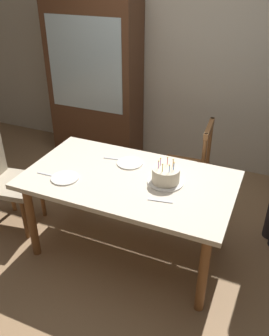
% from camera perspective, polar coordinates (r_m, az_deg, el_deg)
% --- Properties ---
extents(ground, '(6.40, 6.40, 0.00)m').
position_cam_1_polar(ground, '(3.26, -0.83, -12.80)').
color(ground, '#93704C').
extents(back_wall, '(6.40, 0.10, 2.60)m').
position_cam_1_polar(back_wall, '(4.23, 9.81, 17.28)').
color(back_wall, beige).
rests_on(back_wall, ground).
extents(dining_table, '(1.65, 0.93, 0.75)m').
position_cam_1_polar(dining_table, '(2.85, -0.92, -3.08)').
color(dining_table, beige).
rests_on(dining_table, ground).
extents(birthday_cake, '(0.28, 0.28, 0.19)m').
position_cam_1_polar(birthday_cake, '(2.72, 5.03, -1.26)').
color(birthday_cake, silver).
rests_on(birthday_cake, dining_table).
extents(plate_near_celebrant, '(0.22, 0.22, 0.01)m').
position_cam_1_polar(plate_near_celebrant, '(2.84, -11.08, -1.55)').
color(plate_near_celebrant, white).
rests_on(plate_near_celebrant, dining_table).
extents(plate_far_side, '(0.22, 0.22, 0.01)m').
position_cam_1_polar(plate_far_side, '(2.99, -0.74, 0.82)').
color(plate_far_side, white).
rests_on(plate_far_side, dining_table).
extents(fork_near_celebrant, '(0.18, 0.02, 0.01)m').
position_cam_1_polar(fork_near_celebrant, '(2.92, -13.80, -1.02)').
color(fork_near_celebrant, silver).
rests_on(fork_near_celebrant, dining_table).
extents(fork_far_side, '(0.18, 0.04, 0.01)m').
position_cam_1_polar(fork_far_side, '(3.07, -3.35, 1.49)').
color(fork_far_side, silver).
rests_on(fork_far_side, dining_table).
extents(fork_near_guest, '(0.18, 0.05, 0.01)m').
position_cam_1_polar(fork_near_guest, '(2.54, 4.14, -5.27)').
color(fork_near_guest, silver).
rests_on(fork_near_guest, dining_table).
extents(chair_spindle_back, '(0.47, 0.47, 0.95)m').
position_cam_1_polar(chair_spindle_back, '(3.51, 8.38, -0.24)').
color(chair_spindle_back, brown).
rests_on(chair_spindle_back, ground).
extents(chair_upholstered, '(0.50, 0.50, 0.95)m').
position_cam_1_polar(chair_upholstered, '(3.46, -20.32, -1.10)').
color(chair_upholstered, tan).
rests_on(chair_upholstered, ground).
extents(china_cabinet, '(1.10, 0.45, 1.90)m').
position_cam_1_polar(china_cabinet, '(4.47, -6.32, 13.61)').
color(china_cabinet, '#56331E').
rests_on(china_cabinet, ground).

